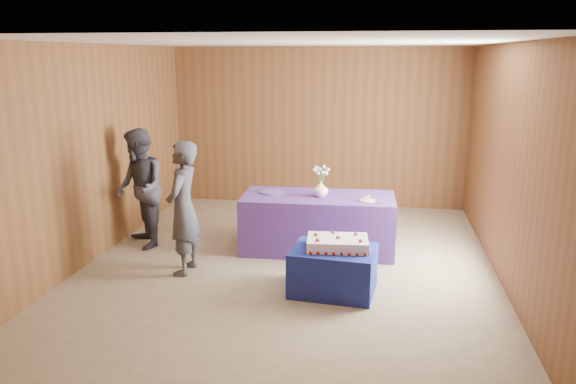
% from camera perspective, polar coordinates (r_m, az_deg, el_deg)
% --- Properties ---
extents(ground, '(6.00, 6.00, 0.00)m').
position_cam_1_polar(ground, '(7.09, 0.13, -7.39)').
color(ground, gray).
rests_on(ground, ground).
extents(room_shell, '(5.04, 6.04, 2.72)m').
position_cam_1_polar(room_shell, '(6.66, 0.14, 7.24)').
color(room_shell, brown).
rests_on(room_shell, ground).
extents(cake_table, '(0.97, 0.79, 0.50)m').
position_cam_1_polar(cake_table, '(6.26, 4.62, -7.92)').
color(cake_table, navy).
rests_on(cake_table, ground).
extents(serving_table, '(2.03, 0.97, 0.75)m').
position_cam_1_polar(serving_table, '(7.51, 3.07, -3.17)').
color(serving_table, '#4D2E7F').
rests_on(serving_table, ground).
extents(sheet_cake, '(0.73, 0.52, 0.16)m').
position_cam_1_polar(sheet_cake, '(6.17, 5.06, -5.20)').
color(sheet_cake, silver).
rests_on(sheet_cake, cake_table).
extents(vase, '(0.20, 0.20, 0.20)m').
position_cam_1_polar(vase, '(7.35, 3.35, 0.31)').
color(vase, white).
rests_on(vase, serving_table).
extents(flower_spray, '(0.23, 0.22, 0.18)m').
position_cam_1_polar(flower_spray, '(7.30, 3.37, 2.21)').
color(flower_spray, '#2E722D').
rests_on(flower_spray, vase).
extents(platter, '(0.34, 0.34, 0.02)m').
position_cam_1_polar(platter, '(7.55, -1.61, -0.02)').
color(platter, '#5E50A0').
rests_on(platter, serving_table).
extents(plate, '(0.24, 0.24, 0.01)m').
position_cam_1_polar(plate, '(7.22, 8.06, -0.84)').
color(plate, silver).
rests_on(plate, serving_table).
extents(cake_slice, '(0.06, 0.06, 0.08)m').
position_cam_1_polar(cake_slice, '(7.21, 8.07, -0.58)').
color(cake_slice, silver).
rests_on(cake_slice, plate).
extents(knife, '(0.26, 0.03, 0.00)m').
position_cam_1_polar(knife, '(7.12, 8.60, -1.09)').
color(knife, '#B5B6BA').
rests_on(knife, serving_table).
extents(guest_left, '(0.39, 0.59, 1.60)m').
position_cam_1_polar(guest_left, '(6.73, -10.60, -1.64)').
color(guest_left, '#3A3B44').
rests_on(guest_left, ground).
extents(guest_right, '(0.96, 1.00, 1.62)m').
position_cam_1_polar(guest_right, '(7.79, -14.85, 0.32)').
color(guest_right, '#363540').
rests_on(guest_right, ground).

